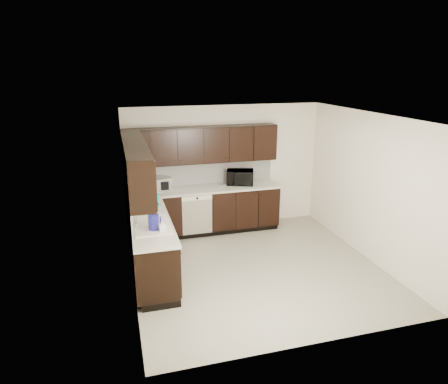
{
  "coord_description": "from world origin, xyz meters",
  "views": [
    {
      "loc": [
        -2.12,
        -5.62,
        3.21
      ],
      "look_at": [
        -0.39,
        0.6,
        1.18
      ],
      "focal_mm": 32.0,
      "sensor_mm": 36.0,
      "label": 1
    }
  ],
  "objects_px": {
    "toaster_oven": "(159,184)",
    "storage_bin": "(144,199)",
    "blue_pitcher": "(154,223)",
    "sink": "(152,230)",
    "microwave": "(240,177)"
  },
  "relations": [
    {
      "from": "microwave",
      "to": "blue_pitcher",
      "type": "bearing_deg",
      "value": -115.92
    },
    {
      "from": "microwave",
      "to": "toaster_oven",
      "type": "bearing_deg",
      "value": -161.61
    },
    {
      "from": "microwave",
      "to": "storage_bin",
      "type": "relative_size",
      "value": 1.11
    },
    {
      "from": "toaster_oven",
      "to": "storage_bin",
      "type": "distance_m",
      "value": 0.82
    },
    {
      "from": "microwave",
      "to": "sink",
      "type": "bearing_deg",
      "value": -118.8
    },
    {
      "from": "sink",
      "to": "storage_bin",
      "type": "distance_m",
      "value": 1.05
    },
    {
      "from": "microwave",
      "to": "storage_bin",
      "type": "distance_m",
      "value": 2.1
    },
    {
      "from": "storage_bin",
      "to": "microwave",
      "type": "bearing_deg",
      "value": 20.05
    },
    {
      "from": "microwave",
      "to": "toaster_oven",
      "type": "distance_m",
      "value": 1.61
    },
    {
      "from": "microwave",
      "to": "blue_pitcher",
      "type": "relative_size",
      "value": 2.21
    },
    {
      "from": "toaster_oven",
      "to": "storage_bin",
      "type": "height_order",
      "value": "toaster_oven"
    },
    {
      "from": "sink",
      "to": "blue_pitcher",
      "type": "relative_size",
      "value": 3.43
    },
    {
      "from": "blue_pitcher",
      "to": "toaster_oven",
      "type": "bearing_deg",
      "value": 69.17
    },
    {
      "from": "blue_pitcher",
      "to": "sink",
      "type": "bearing_deg",
      "value": 82.79
    },
    {
      "from": "sink",
      "to": "blue_pitcher",
      "type": "height_order",
      "value": "sink"
    }
  ]
}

